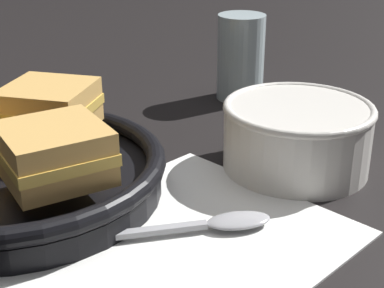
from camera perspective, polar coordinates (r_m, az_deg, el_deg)
ground_plane at (r=0.58m, az=0.58°, el=-3.68°), size 4.00×4.00×0.00m
napkin at (r=0.48m, az=-1.78°, el=-9.52°), size 0.27×0.23×0.00m
soup_bowl at (r=0.60m, az=10.16°, el=1.12°), size 0.15×0.15×0.07m
spoon at (r=0.49m, az=1.90°, el=-7.74°), size 0.16×0.11×0.01m
skillet at (r=0.57m, az=-16.52°, el=-2.95°), size 0.35×0.27×0.04m
sandwich_near_left at (r=0.50m, az=-13.17°, el=-0.87°), size 0.10×0.10×0.05m
sandwich_near_right at (r=0.60m, az=-13.66°, el=3.45°), size 0.11×0.11×0.05m
drinking_glass at (r=0.80m, az=4.74°, el=8.38°), size 0.06×0.06×0.11m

